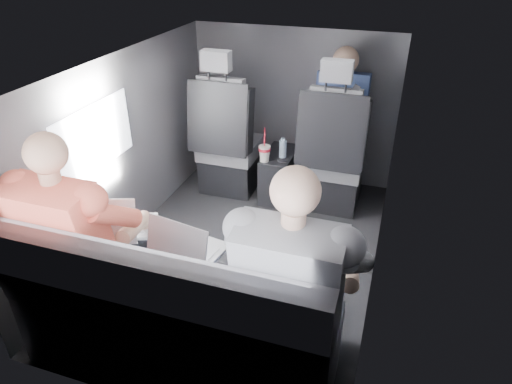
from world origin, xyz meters
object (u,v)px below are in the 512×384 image
(laptop_black, at_px, (295,263))
(passenger_rear_left, at_px, (84,240))
(water_bottle, at_px, (283,149))
(passenger_rear_right, at_px, (296,286))
(laptop_silver, at_px, (186,247))
(front_seat_left, at_px, (228,148))
(rear_bench, at_px, (174,326))
(laptop_white, at_px, (116,224))
(center_console, at_px, (279,174))
(passenger_front_right, at_px, (341,111))
(front_seat_right, at_px, (332,163))
(soda_cup, at_px, (265,153))

(laptop_black, bearing_deg, passenger_rear_left, -170.06)
(water_bottle, xyz_separation_m, passenger_rear_right, (0.54, -1.77, 0.18))
(laptop_silver, relative_size, laptop_black, 1.20)
(front_seat_left, height_order, laptop_silver, front_seat_left)
(passenger_rear_right, bearing_deg, laptop_silver, 167.25)
(passenger_rear_right, bearing_deg, front_seat_left, 119.81)
(rear_bench, height_order, passenger_rear_right, passenger_rear_right)
(water_bottle, xyz_separation_m, laptop_silver, (-0.07, -1.64, 0.15))
(laptop_silver, height_order, passenger_rear_left, passenger_rear_left)
(front_seat_left, relative_size, laptop_silver, 3.31)
(front_seat_left, relative_size, laptop_white, 3.03)
(front_seat_left, bearing_deg, center_console, 5.07)
(water_bottle, height_order, laptop_silver, laptop_silver)
(center_console, distance_m, passenger_front_right, 0.74)
(front_seat_right, relative_size, laptop_white, 3.03)
(soda_cup, relative_size, laptop_white, 0.69)
(center_console, height_order, passenger_rear_left, passenger_rear_left)
(front_seat_right, bearing_deg, passenger_rear_left, -118.47)
(laptop_silver, relative_size, passenger_front_right, 0.46)
(laptop_white, xyz_separation_m, passenger_rear_right, (1.06, -0.20, 0.02))
(soda_cup, xyz_separation_m, passenger_rear_right, (0.66, -1.67, 0.18))
(soda_cup, distance_m, passenger_rear_left, 1.74)
(water_bottle, bearing_deg, front_seat_left, 176.14)
(laptop_white, bearing_deg, passenger_front_right, 63.79)
(center_console, distance_m, laptop_black, 1.80)
(front_seat_left, bearing_deg, laptop_silver, -75.56)
(rear_bench, distance_m, laptop_white, 0.64)
(laptop_white, xyz_separation_m, laptop_black, (1.01, -0.01, -0.01))
(water_bottle, relative_size, laptop_white, 0.42)
(rear_bench, bearing_deg, passenger_front_right, 78.28)
(passenger_rear_left, bearing_deg, center_console, 73.98)
(laptop_black, relative_size, passenger_front_right, 0.38)
(front_seat_left, relative_size, soda_cup, 4.37)
(front_seat_left, bearing_deg, passenger_rear_left, -92.54)
(soda_cup, distance_m, laptop_white, 1.53)
(rear_bench, bearing_deg, front_seat_right, 76.69)
(soda_cup, height_order, laptop_white, laptop_white)
(soda_cup, relative_size, passenger_front_right, 0.35)
(soda_cup, distance_m, passenger_rear_right, 1.81)
(laptop_white, distance_m, passenger_rear_left, 0.21)
(laptop_white, xyz_separation_m, passenger_rear_left, (-0.06, -0.20, 0.02))
(center_console, distance_m, laptop_silver, 1.76)
(rear_bench, relative_size, soda_cup, 5.52)
(laptop_white, height_order, passenger_rear_right, passenger_rear_right)
(soda_cup, bearing_deg, laptop_silver, -87.81)
(front_seat_right, distance_m, passenger_rear_right, 1.83)
(rear_bench, distance_m, passenger_rear_right, 0.69)
(passenger_rear_right, bearing_deg, rear_bench, -170.87)
(center_console, relative_size, passenger_front_right, 0.57)
(front_seat_left, relative_size, laptop_black, 3.98)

